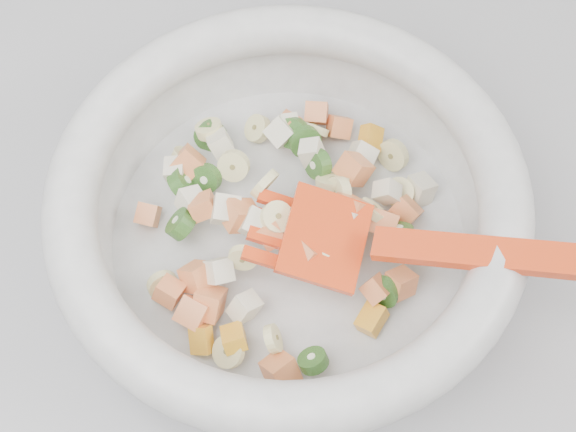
{
  "coord_description": "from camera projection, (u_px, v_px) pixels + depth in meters",
  "views": [
    {
      "loc": [
        -0.08,
        1.15,
        1.5
      ],
      "look_at": [
        -0.09,
        1.45,
        0.95
      ],
      "focal_mm": 50.0,
      "sensor_mm": 36.0,
      "label": 1
    }
  ],
  "objects": [
    {
      "name": "mixing_bowl",
      "position": [
        289.0,
        211.0,
        0.62
      ],
      "size": [
        0.48,
        0.37,
        0.13
      ],
      "color": "silver",
      "rests_on": "counter"
    },
    {
      "name": "counter",
      "position": [
        354.0,
        392.0,
        1.07
      ],
      "size": [
        2.0,
        0.6,
        0.9
      ],
      "primitive_type": "cube",
      "color": "#9B9BA0",
      "rests_on": "ground"
    }
  ]
}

